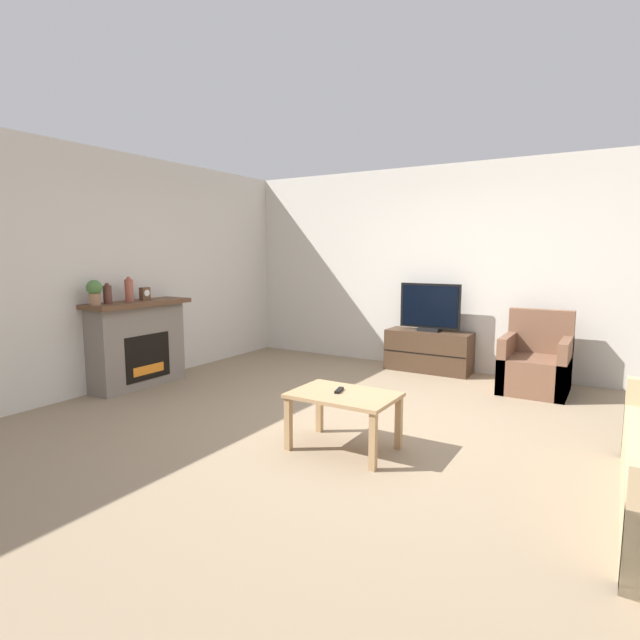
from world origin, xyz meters
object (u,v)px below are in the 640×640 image
Objects in this scene: tv at (430,309)px; coffee_table at (344,402)px; potted_plant at (94,291)px; mantel_clock at (145,294)px; tv_stand at (429,351)px; armchair at (536,365)px; mantel_vase_centre_left at (129,290)px; fireplace at (137,343)px; mantel_vase_left at (107,294)px; remote at (339,390)px.

tv is 2.97m from coffee_table.
mantel_clock is at bearing 89.93° from potted_plant.
armchair reaches higher than tv_stand.
mantel_clock is (0.00, 0.22, -0.06)m from mantel_vase_centre_left.
fireplace is at bearing 91.80° from potted_plant.
fireplace is 0.63m from mantel_vase_centre_left.
fireplace is at bearing -137.13° from tv_stand.
armchair is (4.01, 2.06, -0.79)m from mantel_clock.
mantel_vase_centre_left is (0.02, -0.09, 0.63)m from fireplace.
mantel_vase_left is at bearing -90.00° from mantel_vase_centre_left.
fireplace reaches higher than armchair.
armchair is (4.01, 2.71, -0.86)m from potted_plant.
tv is 2.93m from remote.
potted_plant is 3.07m from coffee_table.
mantel_vase_left is at bearing 90.00° from potted_plant.
tv_stand is 7.12× the size of remote.
potted_plant reaches higher than mantel_vase_left.
tv is at bearing 41.57° from mantel_clock.
coffee_table is (0.31, -2.92, 0.12)m from tv_stand.
fireplace is 0.58m from mantel_clock.
tv_stand is at bearing 81.22° from remote.
mantel_vase_centre_left is at bearing -135.92° from tv.
tv is 5.18× the size of remote.
mantel_clock reaches higher than coffee_table.
tv_stand is 0.56m from tv.
mantel_vase_left is 4.83m from armchair.
tv is (2.66, 3.01, -0.33)m from potted_plant.
potted_plant reaches higher than armchair.
mantel_vase_left is 0.25× the size of armchair.
mantel_vase_left is 3.91m from tv.
mantel_vase_centre_left reaches higher than coffee_table.
mantel_vase_centre_left reaches higher than fireplace.
fireplace is 3.66m from tv.
remote reaches higher than coffee_table.
potted_plant is at bearing -90.07° from mantel_clock.
potted_plant is 0.30× the size of armchair.
mantel_clock is 0.97× the size of remote.
mantel_vase_left reaches higher than mantel_clock.
mantel_vase_centre_left is at bearing 90.00° from mantel_vase_left.
remote is at bearing -84.98° from tv.
tv_stand is (2.66, 2.85, -0.84)m from mantel_vase_left.
remote is at bearing -8.07° from fireplace.
potted_plant is at bearing -131.44° from tv_stand.
tv_stand reaches higher than coffee_table.
tv_stand is 1.39m from armchair.
mantel_vase_left is 0.16m from potted_plant.
mantel_vase_centre_left reaches higher than armchair.
tv is at bearing 42.85° from fireplace.
coffee_table is at bearing -1.31° from mantel_vase_left.
potted_plant reaches higher than remote.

